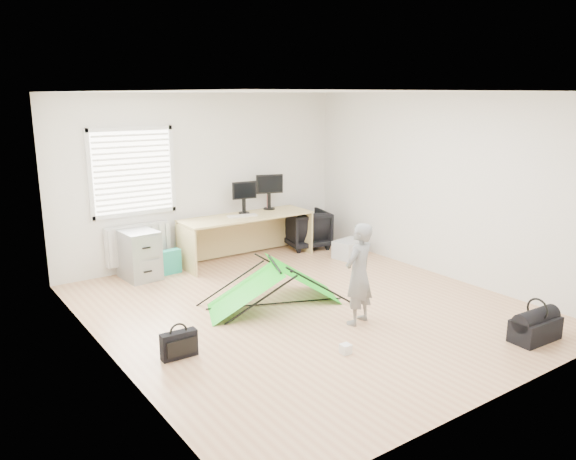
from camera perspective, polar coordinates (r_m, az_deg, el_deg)
ground at (r=7.29m, az=1.83°, el=-7.89°), size 5.50×5.50×0.00m
back_wall at (r=9.22m, az=-8.47°, el=5.25°), size 5.00×0.02×2.70m
window at (r=8.69m, az=-15.51°, el=5.72°), size 1.20×0.06×1.20m
radiator at (r=8.86m, az=-14.97°, el=-1.36°), size 1.00×0.12×0.60m
desk at (r=9.22m, az=-4.18°, el=-0.81°), size 2.21×0.71×0.75m
filing_cabinet at (r=8.59m, az=-14.92°, el=-2.41°), size 0.51×0.66×0.73m
monitor_left at (r=9.26m, az=-4.51°, el=2.87°), size 0.42×0.15×0.39m
monitor_right at (r=9.58m, az=-1.94°, el=3.42°), size 0.47×0.24×0.44m
keyboard at (r=9.07m, az=-4.66°, el=1.44°), size 0.50×0.25×0.02m
thermos at (r=9.63m, az=-1.98°, el=2.88°), size 0.09×0.09×0.25m
office_chair at (r=9.98m, az=1.89°, el=0.09°), size 0.86×0.88×0.67m
person at (r=6.67m, az=7.20°, el=-4.45°), size 0.51×0.41×1.23m
kite at (r=7.29m, az=-1.35°, el=-5.54°), size 1.96×1.41×0.56m
storage_crate at (r=9.47m, az=6.29°, el=-1.91°), size 0.59×0.46×0.29m
tote_bag at (r=8.75m, az=-11.86°, el=-3.18°), size 0.32×0.16×0.37m
laptop_bag at (r=6.05m, az=-11.01°, el=-11.37°), size 0.39×0.13×0.29m
white_box at (r=6.09m, az=5.87°, el=-11.93°), size 0.11×0.11×0.10m
duffel_bag at (r=6.91m, az=23.81°, el=-9.21°), size 0.60×0.32×0.26m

